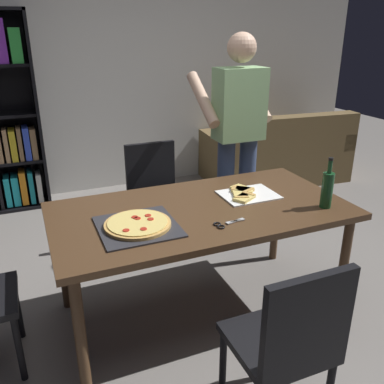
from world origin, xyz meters
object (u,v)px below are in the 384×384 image
at_px(pepperoni_pizza_on_tray, 138,225).
at_px(wine_bottle, 327,189).
at_px(dining_table, 201,218).
at_px(kitchen_scissors, 225,224).
at_px(couch, 277,156).
at_px(chair_far_side, 155,191).
at_px(person_serving_pizza, 237,133).
at_px(chair_near_camera, 289,340).

bearing_deg(pepperoni_pizza_on_tray, wine_bottle, -8.55).
height_order(dining_table, kitchen_scissors, kitchen_scissors).
bearing_deg(couch, chair_far_side, -151.37).
bearing_deg(pepperoni_pizza_on_tray, dining_table, 13.96).
height_order(dining_table, couch, couch).
height_order(couch, wine_bottle, wine_bottle).
bearing_deg(dining_table, couch, 46.35).
distance_m(person_serving_pizza, pepperoni_pizza_on_tray, 1.38).
bearing_deg(wine_bottle, person_serving_pizza, 94.20).
xyz_separation_m(couch, person_serving_pizza, (-1.26, -1.25, 0.70)).
height_order(pepperoni_pizza_on_tray, kitchen_scissors, pepperoni_pizza_on_tray).
height_order(chair_far_side, wine_bottle, wine_bottle).
relative_size(couch, pepperoni_pizza_on_tray, 4.10).
bearing_deg(kitchen_scissors, dining_table, 96.08).
relative_size(chair_far_side, pepperoni_pizza_on_tray, 2.10).
bearing_deg(wine_bottle, chair_near_camera, -136.39).
bearing_deg(wine_bottle, chair_far_side, 119.90).
bearing_deg(person_serving_pizza, wine_bottle, -85.80).
relative_size(chair_near_camera, kitchen_scissors, 4.58).
distance_m(person_serving_pizza, kitchen_scissors, 1.19).
relative_size(chair_far_side, person_serving_pizza, 0.51).
bearing_deg(pepperoni_pizza_on_tray, chair_far_side, 67.86).
xyz_separation_m(person_serving_pizza, kitchen_scissors, (-0.61, -0.99, -0.24)).
bearing_deg(chair_near_camera, pepperoni_pizza_on_tray, 117.02).
xyz_separation_m(person_serving_pizza, pepperoni_pizza_on_tray, (-1.06, -0.84, -0.23)).
distance_m(dining_table, kitchen_scissors, 0.27).
bearing_deg(chair_near_camera, dining_table, 90.00).
relative_size(dining_table, chair_near_camera, 2.01).
height_order(chair_near_camera, chair_far_side, same).
xyz_separation_m(dining_table, kitchen_scissors, (0.03, -0.26, 0.08)).
bearing_deg(couch, chair_near_camera, -122.81).
bearing_deg(kitchen_scissors, couch, 50.30).
height_order(chair_near_camera, couch, chair_near_camera).
height_order(dining_table, chair_far_side, chair_far_side).
bearing_deg(kitchen_scissors, person_serving_pizza, 58.67).
relative_size(couch, wine_bottle, 5.57).
relative_size(person_serving_pizza, wine_bottle, 5.54).
relative_size(chair_near_camera, person_serving_pizza, 0.51).
distance_m(dining_table, wine_bottle, 0.78).
height_order(chair_near_camera, wine_bottle, wine_bottle).
bearing_deg(wine_bottle, dining_table, 158.53).
distance_m(chair_far_side, kitchen_scissors, 1.24).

